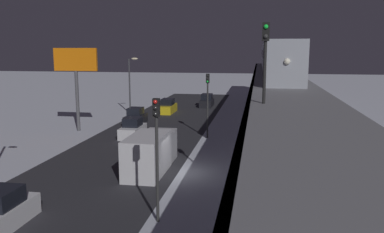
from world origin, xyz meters
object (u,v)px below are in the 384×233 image
rail_signal (265,49)px  sedan_white (1,212)px  box_truck (151,152)px  subway_train (273,56)px  traffic_light_mid (208,96)px  sedan_black (136,118)px  traffic_light_near (157,142)px  commercial_billboard (76,68)px  sedan_black_2 (207,101)px  sedan_white_2 (133,129)px  sedan_yellow (168,107)px

rail_signal → sedan_white: 15.39m
box_truck → subway_train: bearing=-108.5°
rail_signal → sedan_white: bearing=14.7°
traffic_light_mid → sedan_white: bearing=71.1°
sedan_black → traffic_light_near: (-9.30, 25.79, 3.40)m
commercial_billboard → traffic_light_near: bearing=124.1°
sedan_black → sedan_black_2: size_ratio=0.91×
sedan_black → sedan_white: same height
sedan_white → subway_train: bearing=-110.2°
sedan_white_2 → traffic_light_near: bearing=111.4°
rail_signal → sedan_black_2: 41.98m
sedan_white → commercial_billboard: (6.76, -22.98, 6.03)m
traffic_light_near → traffic_light_mid: (0.00, -19.96, 0.00)m
subway_train → commercial_billboard: size_ratio=6.23×
rail_signal → traffic_light_near: rail_signal is taller
subway_train → traffic_light_mid: 18.76m
box_truck → traffic_light_near: (-2.70, 8.60, 2.85)m
sedan_white → box_truck: size_ratio=0.56×
sedan_black → traffic_light_near: size_ratio=0.64×
sedan_white_2 → commercial_billboard: commercial_billboard is taller
sedan_black → traffic_light_near: 27.63m
box_truck → commercial_billboard: (11.56, -12.47, 5.48)m
traffic_light_mid → sedan_black_2: bearing=-82.4°
traffic_light_near → subway_train: bearing=-100.4°
sedan_black → traffic_light_near: bearing=109.8°
sedan_yellow → traffic_light_near: size_ratio=0.71×
rail_signal → sedan_black: 29.48m
rail_signal → commercial_billboard: rail_signal is taller
sedan_yellow → sedan_white: (0.00, 36.77, 0.00)m
sedan_yellow → sedan_white: 36.77m
rail_signal → traffic_light_mid: rail_signal is taller
sedan_black_2 → sedan_white: 43.97m
sedan_yellow → traffic_light_mid: size_ratio=0.71×
box_truck → sedan_white_2: bearing=-65.5°
rail_signal → sedan_yellow: size_ratio=0.88×
sedan_yellow → sedan_white: same height
subway_train → sedan_black: subway_train is taller
sedan_yellow → traffic_light_near: bearing=102.1°
sedan_black_2 → traffic_light_mid: size_ratio=0.70×
commercial_billboard → sedan_yellow: bearing=-116.1°
sedan_black → sedan_white_2: 6.92m
sedan_black_2 → commercial_billboard: size_ratio=0.51×
sedan_yellow → sedan_white: size_ratio=1.08×
sedan_white_2 → traffic_light_near: 20.81m
sedan_black → sedan_yellow: size_ratio=0.91×
sedan_yellow → sedan_black_2: 8.34m
sedan_black → sedan_white: size_ratio=0.99×
sedan_white_2 → traffic_light_mid: size_ratio=0.64×
traffic_light_mid → sedan_yellow: bearing=-63.3°
sedan_yellow → box_truck: box_truck is taller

